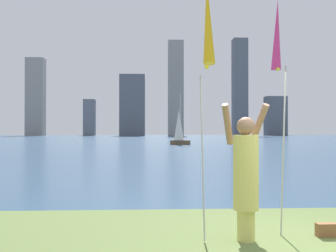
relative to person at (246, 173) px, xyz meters
name	(u,v)px	position (x,y,z in m)	size (l,w,h in m)	color
ground	(166,141)	(0.87, 50.41, -1.06)	(120.00, 138.00, 0.12)	#5B7038
person	(246,173)	(0.00, 0.00, 0.00)	(0.74, 0.55, 2.03)	#D8CC66
kite_flag_left	(208,26)	(-0.62, -0.38, 2.05)	(0.16, 0.99, 3.75)	#B2B2B7
kite_flag_right	(277,40)	(0.62, 0.42, 2.06)	(0.16, 0.53, 3.71)	#B2B2B7
bag	(326,230)	(1.28, 0.15, -0.89)	(0.30, 0.14, 0.20)	brown
sailboat_2	(179,128)	(1.76, 36.11, 0.89)	(2.27, 1.28, 5.63)	brown
skyline_tower_0	(36,97)	(-34.24, 104.32, 10.07)	(4.98, 3.65, 22.13)	gray
skyline_tower_1	(89,117)	(-18.98, 104.57, 4.21)	(3.19, 3.28, 10.42)	slate
skyline_tower_2	(133,105)	(-6.54, 103.39, 7.65)	(7.12, 6.29, 17.29)	#565B66
skyline_tower_3	(176,88)	(5.85, 102.99, 12.55)	(4.30, 4.40, 27.10)	gray
skyline_tower_4	(240,87)	(24.33, 102.38, 12.92)	(4.05, 3.80, 27.83)	#565B66
skyline_tower_5	(276,116)	(35.35, 104.15, 4.73)	(6.19, 3.28, 11.46)	#565B66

